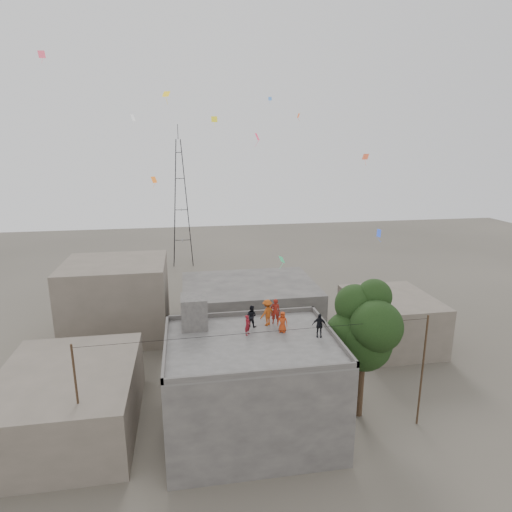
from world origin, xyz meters
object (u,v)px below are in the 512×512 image
(stair_head_box, at_px, (194,312))
(tree, at_px, (366,328))
(person_dark_adult, at_px, (319,325))
(person_red_adult, at_px, (275,311))
(transmission_tower, at_px, (181,203))

(stair_head_box, height_order, tree, tree)
(tree, relative_size, person_dark_adult, 6.30)
(person_red_adult, height_order, person_dark_adult, person_red_adult)
(tree, xyz_separation_m, person_red_adult, (-5.45, 1.69, 0.83))
(stair_head_box, xyz_separation_m, transmission_tower, (-0.80, 37.40, 1.97))
(tree, distance_m, transmission_tower, 41.12)
(tree, bearing_deg, stair_head_box, 169.26)
(tree, height_order, transmission_tower, transmission_tower)
(person_dark_adult, bearing_deg, tree, 25.56)
(tree, xyz_separation_m, transmission_tower, (-11.37, 39.40, 2.97))
(stair_head_box, height_order, transmission_tower, transmission_tower)
(stair_head_box, height_order, person_red_adult, stair_head_box)
(person_dark_adult, bearing_deg, transmission_tower, 115.41)
(stair_head_box, relative_size, person_red_adult, 1.20)
(stair_head_box, bearing_deg, tree, -10.74)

